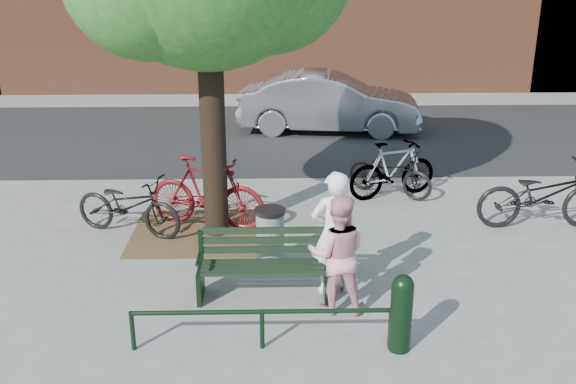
{
  "coord_description": "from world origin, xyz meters",
  "views": [
    {
      "loc": [
        0.14,
        -7.67,
        4.29
      ],
      "look_at": [
        0.36,
        1.0,
        1.15
      ],
      "focal_mm": 40.0,
      "sensor_mm": 36.0,
      "label": 1
    }
  ],
  "objects_px": {
    "litter_bin": "(270,238)",
    "bicycle_c": "(390,173)",
    "park_bench": "(263,263)",
    "person_left": "(334,233)",
    "bollard": "(401,310)",
    "person_right": "(337,254)",
    "parked_car": "(329,103)"
  },
  "relations": [
    {
      "from": "person_left",
      "to": "litter_bin",
      "type": "relative_size",
      "value": 1.88
    },
    {
      "from": "person_left",
      "to": "bollard",
      "type": "bearing_deg",
      "value": 104.8
    },
    {
      "from": "bicycle_c",
      "to": "bollard",
      "type": "bearing_deg",
      "value": -154.63
    },
    {
      "from": "parked_car",
      "to": "bollard",
      "type": "bearing_deg",
      "value": -173.48
    },
    {
      "from": "person_left",
      "to": "park_bench",
      "type": "bearing_deg",
      "value": -5.64
    },
    {
      "from": "person_right",
      "to": "litter_bin",
      "type": "height_order",
      "value": "person_right"
    },
    {
      "from": "person_right",
      "to": "bollard",
      "type": "xyz_separation_m",
      "value": [
        0.65,
        -0.93,
        -0.27
      ]
    },
    {
      "from": "litter_bin",
      "to": "bicycle_c",
      "type": "xyz_separation_m",
      "value": [
        2.29,
        3.06,
        -0.01
      ]
    },
    {
      "from": "park_bench",
      "to": "bicycle_c",
      "type": "height_order",
      "value": "park_bench"
    },
    {
      "from": "park_bench",
      "to": "person_left",
      "type": "relative_size",
      "value": 1.01
    },
    {
      "from": "park_bench",
      "to": "person_right",
      "type": "bearing_deg",
      "value": -23.5
    },
    {
      "from": "litter_bin",
      "to": "parked_car",
      "type": "bearing_deg",
      "value": 79.12
    },
    {
      "from": "parked_car",
      "to": "bicycle_c",
      "type": "bearing_deg",
      "value": -164.55
    },
    {
      "from": "bollard",
      "to": "litter_bin",
      "type": "distance_m",
      "value": 2.64
    },
    {
      "from": "park_bench",
      "to": "bicycle_c",
      "type": "relative_size",
      "value": 1.01
    },
    {
      "from": "bollard",
      "to": "litter_bin",
      "type": "height_order",
      "value": "bollard"
    },
    {
      "from": "bollard",
      "to": "parked_car",
      "type": "xyz_separation_m",
      "value": [
        0.03,
        10.15,
        0.26
      ]
    },
    {
      "from": "bicycle_c",
      "to": "person_left",
      "type": "bearing_deg",
      "value": -166.7
    },
    {
      "from": "bollard",
      "to": "bicycle_c",
      "type": "height_order",
      "value": "bollard"
    },
    {
      "from": "bicycle_c",
      "to": "parked_car",
      "type": "height_order",
      "value": "parked_car"
    },
    {
      "from": "parked_car",
      "to": "person_left",
      "type": "bearing_deg",
      "value": -177.76
    },
    {
      "from": "park_bench",
      "to": "litter_bin",
      "type": "bearing_deg",
      "value": 83.63
    },
    {
      "from": "bicycle_c",
      "to": "park_bench",
      "type": "bearing_deg",
      "value": -177.61
    },
    {
      "from": "person_right",
      "to": "parked_car",
      "type": "bearing_deg",
      "value": -90.73
    },
    {
      "from": "litter_bin",
      "to": "bicycle_c",
      "type": "relative_size",
      "value": 0.53
    },
    {
      "from": "litter_bin",
      "to": "bicycle_c",
      "type": "height_order",
      "value": "litter_bin"
    },
    {
      "from": "person_left",
      "to": "bicycle_c",
      "type": "relative_size",
      "value": 1.0
    },
    {
      "from": "person_right",
      "to": "bollard",
      "type": "distance_m",
      "value": 1.17
    },
    {
      "from": "bicycle_c",
      "to": "person_right",
      "type": "bearing_deg",
      "value": -164.54
    },
    {
      "from": "person_right",
      "to": "bollard",
      "type": "height_order",
      "value": "person_right"
    },
    {
      "from": "park_bench",
      "to": "litter_bin",
      "type": "height_order",
      "value": "park_bench"
    },
    {
      "from": "parked_car",
      "to": "person_right",
      "type": "bearing_deg",
      "value": -177.53
    }
  ]
}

